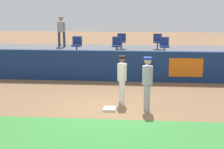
# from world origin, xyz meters

# --- Properties ---
(ground_plane) EXTENTS (60.00, 60.00, 0.00)m
(ground_plane) POSITION_xyz_m (0.00, 0.00, 0.00)
(ground_plane) COLOR #846042
(grass_foreground_strip) EXTENTS (18.00, 2.80, 0.01)m
(grass_foreground_strip) POSITION_xyz_m (0.00, -2.29, 0.00)
(grass_foreground_strip) COLOR #388438
(grass_foreground_strip) RESTS_ON ground_plane
(first_base) EXTENTS (0.40, 0.40, 0.08)m
(first_base) POSITION_xyz_m (0.08, -0.02, 0.04)
(first_base) COLOR white
(first_base) RESTS_ON ground_plane
(player_fielder_home) EXTENTS (0.40, 0.56, 1.72)m
(player_fielder_home) POSITION_xyz_m (0.45, 0.76, 0.99)
(player_fielder_home) COLOR white
(player_fielder_home) RESTS_ON ground_plane
(player_runner_visitor) EXTENTS (0.39, 0.50, 1.80)m
(player_runner_visitor) POSITION_xyz_m (1.31, 0.08, 1.04)
(player_runner_visitor) COLOR #9EA3AD
(player_runner_visitor) RESTS_ON ground_plane
(field_wall) EXTENTS (18.00, 0.26, 1.40)m
(field_wall) POSITION_xyz_m (0.02, 4.11, 0.70)
(field_wall) COLOR navy
(field_wall) RESTS_ON ground_plane
(bleacher_platform) EXTENTS (18.00, 4.80, 1.04)m
(bleacher_platform) POSITION_xyz_m (0.00, 6.68, 0.52)
(bleacher_platform) COLOR #59595E
(bleacher_platform) RESTS_ON ground_plane
(seat_back_right) EXTENTS (0.46, 0.44, 0.84)m
(seat_back_right) POSITION_xyz_m (2.06, 7.35, 1.51)
(seat_back_right) COLOR #4C4C51
(seat_back_right) RESTS_ON bleacher_platform
(seat_back_center) EXTENTS (0.47, 0.44, 0.84)m
(seat_back_center) POSITION_xyz_m (0.08, 7.35, 1.51)
(seat_back_center) COLOR #4C4C51
(seat_back_center) RESTS_ON bleacher_platform
(seat_front_right) EXTENTS (0.45, 0.44, 0.84)m
(seat_front_right) POSITION_xyz_m (2.28, 5.55, 1.51)
(seat_front_right) COLOR #4C4C51
(seat_front_right) RESTS_ON bleacher_platform
(seat_front_center) EXTENTS (0.46, 0.44, 0.84)m
(seat_front_center) POSITION_xyz_m (-0.06, 5.55, 1.51)
(seat_front_center) COLOR #4C4C51
(seat_front_center) RESTS_ON bleacher_platform
(seat_front_left) EXTENTS (0.48, 0.44, 0.84)m
(seat_front_left) POSITION_xyz_m (-2.07, 5.55, 1.51)
(seat_front_left) COLOR #4C4C51
(seat_front_left) RESTS_ON bleacher_platform
(spectator_hooded) EXTENTS (0.48, 0.36, 1.71)m
(spectator_hooded) POSITION_xyz_m (-3.41, 7.91, 2.03)
(spectator_hooded) COLOR #33384C
(spectator_hooded) RESTS_ON bleacher_platform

